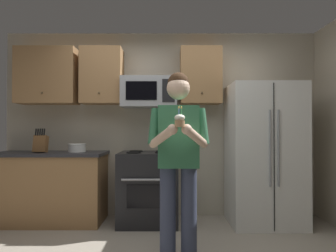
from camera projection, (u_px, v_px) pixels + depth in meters
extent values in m
cube|color=#B7AD99|center=(161.00, 124.00, 4.24)|extent=(4.40, 0.10, 2.60)
cube|color=black|center=(149.00, 187.00, 3.83)|extent=(0.76, 0.66, 0.92)
cube|color=black|center=(147.00, 196.00, 3.50)|extent=(0.48, 0.01, 0.28)
cylinder|color=#99999E|center=(147.00, 180.00, 3.48)|extent=(0.60, 0.03, 0.03)
cylinder|color=black|center=(134.00, 153.00, 3.70)|extent=(0.18, 0.18, 0.01)
cylinder|color=black|center=(162.00, 153.00, 3.70)|extent=(0.18, 0.18, 0.01)
cylinder|color=black|center=(136.00, 151.00, 3.98)|extent=(0.18, 0.18, 0.01)
cylinder|color=black|center=(163.00, 151.00, 3.98)|extent=(0.18, 0.18, 0.01)
cube|color=#9EA0A5|center=(150.00, 93.00, 3.97)|extent=(0.74, 0.40, 0.40)
cube|color=black|center=(142.00, 91.00, 3.77)|extent=(0.40, 0.01, 0.24)
cube|color=black|center=(169.00, 91.00, 3.77)|extent=(0.16, 0.01, 0.30)
cube|color=white|center=(264.00, 154.00, 3.80)|extent=(0.90, 0.72, 1.80)
cylinder|color=gray|center=(271.00, 148.00, 3.43)|extent=(0.02, 0.02, 0.90)
cylinder|color=gray|center=(279.00, 148.00, 3.43)|extent=(0.02, 0.02, 0.90)
cube|color=black|center=(275.00, 157.00, 3.43)|extent=(0.01, 0.01, 1.74)
cube|color=#9E7247|center=(48.00, 76.00, 4.03)|extent=(0.80, 0.34, 0.76)
sphere|color=brown|center=(42.00, 93.00, 3.84)|extent=(0.03, 0.03, 0.03)
cube|color=#9E7247|center=(103.00, 76.00, 4.03)|extent=(0.55, 0.34, 0.76)
sphere|color=brown|center=(99.00, 93.00, 3.84)|extent=(0.03, 0.03, 0.03)
cube|color=#9E7247|center=(201.00, 76.00, 4.02)|extent=(0.55, 0.34, 0.76)
sphere|color=brown|center=(202.00, 93.00, 3.84)|extent=(0.03, 0.03, 0.03)
cube|color=#9E7247|center=(50.00, 189.00, 3.86)|extent=(1.40, 0.62, 0.88)
cube|color=#2D2D33|center=(51.00, 154.00, 3.86)|extent=(1.44, 0.66, 0.04)
cube|color=brown|center=(41.00, 144.00, 3.81)|extent=(0.16, 0.15, 0.24)
cylinder|color=black|center=(36.00, 132.00, 3.80)|extent=(0.02, 0.04, 0.09)
cylinder|color=black|center=(38.00, 132.00, 3.80)|extent=(0.02, 0.04, 0.09)
cylinder|color=black|center=(41.00, 132.00, 3.80)|extent=(0.02, 0.04, 0.09)
cylinder|color=black|center=(43.00, 132.00, 3.80)|extent=(0.02, 0.04, 0.09)
cylinder|color=black|center=(45.00, 132.00, 3.80)|extent=(0.02, 0.04, 0.09)
cylinder|color=white|center=(77.00, 148.00, 3.90)|extent=(0.23, 0.23, 0.10)
torus|color=white|center=(77.00, 144.00, 3.90)|extent=(0.23, 0.23, 0.01)
cylinder|color=#383F59|center=(168.00, 213.00, 2.76)|extent=(0.15, 0.15, 0.86)
cylinder|color=#383F59|center=(189.00, 213.00, 2.76)|extent=(0.15, 0.15, 0.86)
cube|color=#33724C|center=(179.00, 137.00, 2.77)|extent=(0.38, 0.22, 0.58)
sphere|color=beige|center=(179.00, 88.00, 2.78)|extent=(0.22, 0.22, 0.22)
sphere|color=#382314|center=(179.00, 83.00, 2.79)|extent=(0.20, 0.20, 0.20)
cylinder|color=#33724C|center=(155.00, 126.00, 2.75)|extent=(0.15, 0.18, 0.35)
cylinder|color=beige|center=(162.00, 137.00, 2.58)|extent=(0.26, 0.33, 0.21)
sphere|color=beige|center=(173.00, 129.00, 2.45)|extent=(0.09, 0.09, 0.09)
cylinder|color=#33724C|center=(203.00, 126.00, 2.74)|extent=(0.15, 0.18, 0.35)
cylinder|color=beige|center=(196.00, 137.00, 2.58)|extent=(0.26, 0.33, 0.21)
sphere|color=beige|center=(187.00, 129.00, 2.45)|extent=(0.09, 0.09, 0.09)
cylinder|color=#A87F56|center=(180.00, 124.00, 2.44)|extent=(0.08, 0.08, 0.06)
ellipsoid|color=white|center=(180.00, 118.00, 2.44)|extent=(0.09, 0.09, 0.06)
cylinder|color=#4CBF66|center=(182.00, 112.00, 2.44)|extent=(0.01, 0.01, 0.06)
ellipsoid|color=#FFD159|center=(182.00, 108.00, 2.44)|extent=(0.01, 0.01, 0.02)
cylinder|color=#F2D84C|center=(179.00, 112.00, 2.45)|extent=(0.01, 0.01, 0.06)
ellipsoid|color=#FFD159|center=(179.00, 108.00, 2.45)|extent=(0.01, 0.01, 0.02)
cylinder|color=#4C7FE5|center=(179.00, 112.00, 2.42)|extent=(0.01, 0.01, 0.06)
ellipsoid|color=#FFD159|center=(179.00, 107.00, 2.42)|extent=(0.01, 0.01, 0.02)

